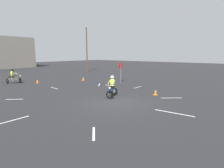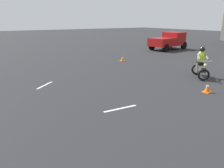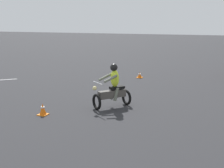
# 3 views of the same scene
# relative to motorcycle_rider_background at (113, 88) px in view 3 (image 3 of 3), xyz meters

# --- Properties ---
(motorcycle_rider_background) EXTENTS (1.47, 1.34, 1.66)m
(motorcycle_rider_background) POSITION_rel_motorcycle_rider_background_xyz_m (0.00, 0.00, 0.00)
(motorcycle_rider_background) COLOR black
(motorcycle_rider_background) RESTS_ON ground
(traffic_cone_near_left) EXTENTS (0.32, 0.32, 0.33)m
(traffic_cone_near_left) POSITION_rel_motorcycle_rider_background_xyz_m (-6.21, -0.78, -0.57)
(traffic_cone_near_left) COLOR orange
(traffic_cone_near_left) RESTS_ON ground
(traffic_cone_mid_center) EXTENTS (0.32, 0.32, 0.41)m
(traffic_cone_mid_center) POSITION_rel_motorcycle_rider_background_xyz_m (1.81, -1.91, -0.53)
(traffic_cone_mid_center) COLOR orange
(traffic_cone_mid_center) RESTS_ON ground
(lane_stripe_nw) EXTENTS (0.90, 1.00, 0.01)m
(lane_stripe_nw) POSITION_rel_motorcycle_rider_background_xyz_m (-2.97, -7.52, -0.72)
(lane_stripe_nw) COLOR silver
(lane_stripe_nw) RESTS_ON ground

